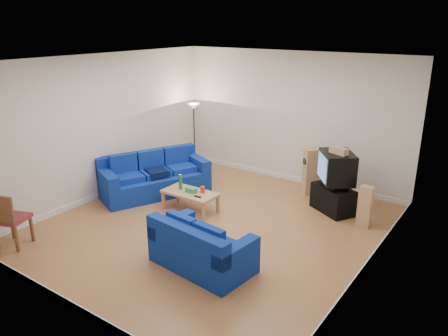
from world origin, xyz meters
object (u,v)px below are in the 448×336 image
Objects in this scene: sofa_three_seat at (154,179)px; tv_stand at (333,199)px; coffee_table at (190,194)px; television at (337,167)px; sofa_loveseat at (200,250)px.

sofa_three_seat is 2.92× the size of tv_stand.
coffee_table is 3.11m from television.
sofa_loveseat is at bearing 80.09° from sofa_three_seat.
coffee_table is (-1.57, 1.66, 0.06)m from sofa_loveseat.
sofa_three_seat reaches higher than tv_stand.
television is at bearing 134.71° from sofa_three_seat.
tv_stand reaches higher than coffee_table.
sofa_three_seat is 1.39m from coffee_table.
television is (2.49, 1.76, 0.60)m from coffee_table.
coffee_table is at bearing 101.27° from sofa_three_seat.
sofa_three_seat is 1.53× the size of sofa_loveseat.
tv_stand is at bearing 34.49° from coffee_table.
sofa_loveseat reaches higher than tv_stand.
tv_stand is at bearing -45.84° from television.
television reaches higher than tv_stand.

